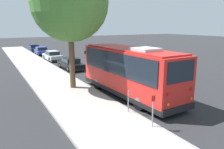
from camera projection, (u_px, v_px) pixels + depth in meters
The scene contains 10 objects.
ground_plane at pixel (128, 96), 15.08m from camera, with size 160.00×160.00×0.00m, color #28282B.
sidewalk_slab at pixel (81, 104), 13.37m from camera, with size 80.00×3.92×0.15m, color #A3A099.
curb_strip at pixel (110, 99), 14.35m from camera, with size 80.00×0.14×0.15m, color gray.
shuttle_bus at pixel (129, 69), 14.86m from camera, with size 9.09×2.96×3.47m.
parked_sedan_black at pixel (71, 64), 24.23m from camera, with size 4.48×1.83×1.26m.
parked_sedan_silver at pixel (52, 56), 30.16m from camera, with size 4.48×1.81×1.33m.
parked_sedan_blue at pixel (41, 51), 35.95m from camera, with size 4.31×1.91×1.31m.
parked_sedan_navy at pixel (34, 48), 40.71m from camera, with size 4.24×1.74×1.28m.
sign_post_near at pixel (153, 111), 10.11m from camera, with size 0.06×0.22×1.52m.
sign_post_far at pixel (128, 101), 11.87m from camera, with size 0.06×0.06×1.24m.
Camera 1 is at (-11.92, 8.09, 4.82)m, focal length 35.00 mm.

